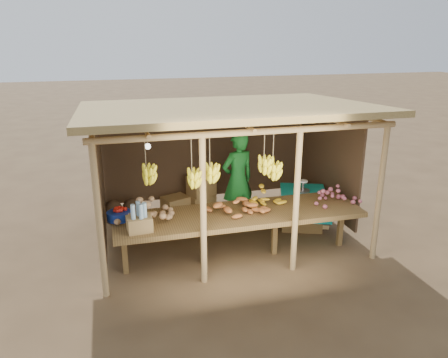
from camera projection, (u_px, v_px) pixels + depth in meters
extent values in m
plane|color=brown|center=(224.00, 233.00, 7.97)|extent=(60.00, 60.00, 0.00)
cylinder|color=tan|center=(99.00, 223.00, 5.73)|extent=(0.09, 0.09, 2.20)
cylinder|color=tan|center=(380.00, 194.00, 6.76)|extent=(0.09, 0.09, 2.20)
cylinder|color=tan|center=(100.00, 162.00, 8.48)|extent=(0.09, 0.09, 2.20)
cylinder|color=tan|center=(299.00, 148.00, 9.51)|extent=(0.09, 0.09, 2.20)
cylinder|color=tan|center=(203.00, 212.00, 6.07)|extent=(0.09, 0.09, 2.20)
cylinder|color=tan|center=(296.00, 203.00, 6.42)|extent=(0.09, 0.09, 2.20)
cylinder|color=tan|center=(253.00, 132.00, 5.90)|extent=(4.40, 0.09, 0.09)
cylinder|color=tan|center=(205.00, 101.00, 8.65)|extent=(4.40, 0.09, 0.09)
cube|color=#A2854C|center=(224.00, 108.00, 7.25)|extent=(4.70, 3.50, 0.28)
cube|color=#483321|center=(205.00, 150.00, 8.94)|extent=(4.20, 0.04, 1.98)
cube|color=#483321|center=(100.00, 176.00, 7.26)|extent=(0.04, 2.40, 1.98)
cube|color=#483321|center=(327.00, 159.00, 8.28)|extent=(0.04, 2.40, 1.98)
cube|color=brown|center=(240.00, 215.00, 6.86)|extent=(3.90, 1.05, 0.08)
cube|color=brown|center=(125.00, 252.00, 6.54)|extent=(0.08, 0.08, 0.72)
cube|color=brown|center=(203.00, 242.00, 6.83)|extent=(0.08, 0.08, 0.72)
cube|color=brown|center=(274.00, 234.00, 7.13)|extent=(0.08, 0.08, 0.72)
cube|color=brown|center=(340.00, 226.00, 7.42)|extent=(0.08, 0.08, 0.72)
cylinder|color=navy|center=(119.00, 216.00, 6.57)|extent=(0.36, 0.36, 0.13)
cube|color=#9B7845|center=(140.00, 224.00, 6.17)|extent=(0.37, 0.30, 0.22)
imported|color=#197127|center=(238.00, 180.00, 8.05)|extent=(0.76, 0.60, 1.81)
cube|color=brown|center=(302.00, 210.00, 8.16)|extent=(0.90, 0.84, 0.68)
cube|color=#0D9594|center=(303.00, 191.00, 8.04)|extent=(1.00, 0.94, 0.07)
cube|color=#9B7845|center=(202.00, 203.00, 8.81)|extent=(0.58, 0.52, 0.39)
cube|color=#9B7845|center=(201.00, 185.00, 8.69)|extent=(0.58, 0.52, 0.39)
cube|color=#9B7845|center=(176.00, 206.00, 8.68)|extent=(0.58, 0.52, 0.39)
ellipsoid|color=#483321|center=(113.00, 211.00, 8.41)|extent=(0.39, 0.39, 0.52)
ellipsoid|color=#483321|center=(132.00, 209.00, 8.50)|extent=(0.39, 0.39, 0.52)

